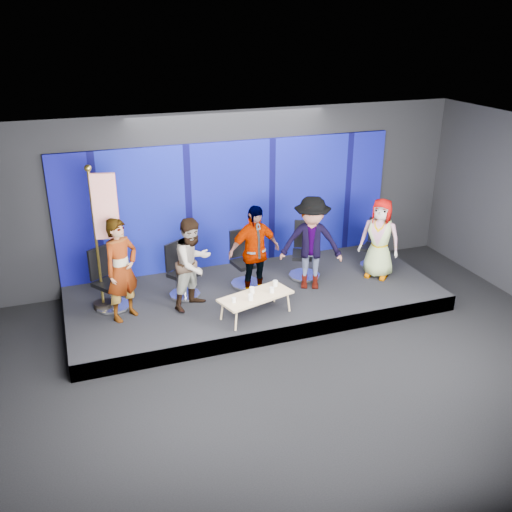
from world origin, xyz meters
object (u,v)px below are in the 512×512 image
object	(u,v)px
panelist_c	(254,252)
mug_e	(275,283)
chair_c	(245,268)
panelist_d	(311,243)
mug_d	(272,290)
chair_e	(375,251)
chair_a	(110,289)
chair_d	(305,259)
mug_b	(251,297)
panelist_e	(380,238)
flag_stand	(103,236)
mug_c	(252,290)
chair_b	(182,279)
mug_a	(234,300)
panelist_b	(193,263)
coffee_table	(256,297)
panelist_a	(122,270)

from	to	relation	value
panelist_c	mug_e	distance (m)	0.72
chair_c	mug_e	world-z (taller)	chair_c
panelist_d	mug_d	size ratio (longest dim) A/B	18.13
chair_e	chair_a	bearing A→B (deg)	-134.80
chair_c	chair_e	size ratio (longest dim) A/B	1.09
chair_d	mug_b	distance (m)	2.13
chair_d	panelist_e	xyz separation A→B (m)	(1.38, -0.49, 0.44)
flag_stand	chair_e	bearing A→B (deg)	14.65
chair_c	mug_c	size ratio (longest dim) A/B	10.22
chair_a	chair_b	xyz separation A→B (m)	(1.33, 0.03, -0.03)
chair_d	mug_a	world-z (taller)	chair_d
chair_c	mug_c	bearing A→B (deg)	-111.82
mug_e	flag_stand	distance (m)	3.12
mug_b	flag_stand	world-z (taller)	flag_stand
mug_a	mug_e	size ratio (longest dim) A/B	0.84
chair_a	chair_d	world-z (taller)	chair_d
chair_c	panelist_e	size ratio (longest dim) A/B	0.67
mug_b	mug_e	distance (m)	0.70
panelist_b	chair_e	bearing A→B (deg)	-25.78
chair_e	mug_b	distance (m)	3.49
chair_a	panelist_d	xyz separation A→B (m)	(3.74, -0.44, 0.54)
chair_b	coffee_table	world-z (taller)	chair_b
chair_c	chair_e	distance (m)	2.85
chair_e	panelist_b	bearing A→B (deg)	-128.14
chair_e	mug_e	distance (m)	2.80
panelist_a	mug_a	distance (m)	1.97
panelist_d	mug_e	xyz separation A→B (m)	(-0.92, -0.51, -0.47)
mug_d	mug_e	size ratio (longest dim) A/B	0.97
chair_e	mug_c	xyz separation A→B (m)	(-3.11, -1.09, 0.12)
chair_b	chair_d	world-z (taller)	chair_d
coffee_table	mug_e	xyz separation A→B (m)	(0.45, 0.22, 0.08)
flag_stand	panelist_e	bearing A→B (deg)	9.71
chair_a	flag_stand	bearing A→B (deg)	-142.35
chair_a	coffee_table	size ratio (longest dim) A/B	0.81
panelist_e	mug_e	world-z (taller)	panelist_e
panelist_b	coffee_table	distance (m)	1.26
panelist_b	mug_b	size ratio (longest dim) A/B	16.35
panelist_c	mug_c	size ratio (longest dim) A/B	16.55
coffee_table	flag_stand	distance (m)	2.83
chair_d	mug_c	world-z (taller)	chair_d
panelist_a	mug_d	distance (m)	2.60
chair_d	panelist_e	world-z (taller)	panelist_e
chair_d	panelist_d	bearing A→B (deg)	-78.29
mug_b	mug_e	bearing A→B (deg)	31.45
chair_d	chair_e	xyz separation A→B (m)	(1.59, -0.03, -0.04)
panelist_d	mug_a	size ratio (longest dim) A/B	20.97
chair_c	coffee_table	size ratio (longest dim) A/B	0.79
mug_a	mug_b	size ratio (longest dim) A/B	0.85
mug_d	mug_a	bearing A→B (deg)	-169.98
coffee_table	flag_stand	size ratio (longest dim) A/B	0.53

